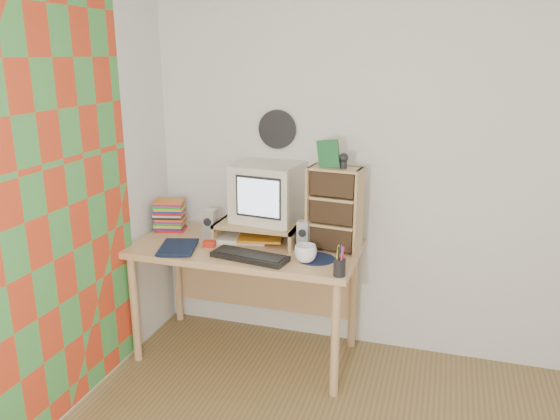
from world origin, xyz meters
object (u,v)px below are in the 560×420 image
Objects in this scene: dvd_stack at (169,211)px; diary at (160,245)px; keyboard at (250,257)px; desk at (249,262)px; crt_monitor at (266,193)px; mug at (306,254)px; cd_rack at (334,209)px.

dvd_stack is 1.03× the size of diary.
keyboard is 1.75× the size of diary.
keyboard is (0.11, -0.28, 0.15)m from desk.
mug is at bearing -35.28° from crt_monitor.
diary is at bearing -176.22° from mug.
keyboard is at bearing -68.69° from desk.
desk is 0.57m from diary.
crt_monitor reaches higher than mug.
cd_rack reaches higher than mug.
dvd_stack is 1.07m from mug.
keyboard is 3.55× the size of mug.
dvd_stack is at bearing 172.67° from desk.
mug is at bearing -107.49° from cd_rack.
mug is 0.49× the size of diary.
diary is at bearing -84.67° from dvd_stack.
mug is at bearing 18.39° from keyboard.
mug is 0.90m from diary.
diary reaches higher than desk.
mug is at bearing -12.00° from diary.
crt_monitor is at bearing 17.94° from diary.
keyboard is at bearing -170.83° from mug.
diary is (0.13, -0.36, -0.11)m from dvd_stack.
mug reaches higher than desk.
dvd_stack is at bearing 162.54° from keyboard.
mug is (0.32, 0.05, 0.04)m from keyboard.
dvd_stack is (-0.59, 0.08, 0.27)m from desk.
dvd_stack is 2.09× the size of mug.
desk is 0.66m from dvd_stack.
cd_rack is at bearing 43.87° from keyboard.
dvd_stack is at bearing 163.59° from mug.
desk is at bearing -128.17° from crt_monitor.
mug is (-0.11, -0.25, -0.20)m from cd_rack.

